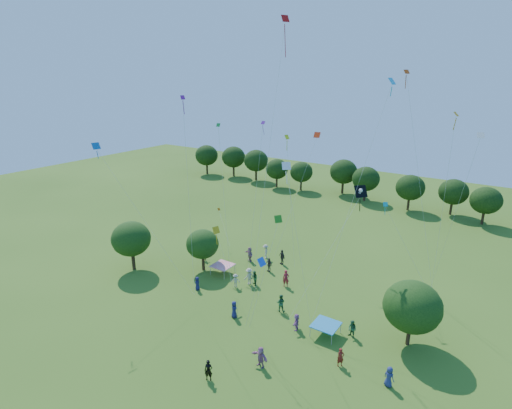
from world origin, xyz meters
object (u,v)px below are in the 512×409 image
(near_tree_north, at_px, (202,244))
(tent_red_stripe, at_px, (223,265))
(near_tree_east, at_px, (412,307))
(man_in_black, at_px, (208,370))
(near_tree_west, at_px, (131,239))
(pirate_kite, at_px, (359,194))
(tent_blue, at_px, (326,325))
(red_high_kite, at_px, (279,74))

(near_tree_north, bearing_deg, tent_red_stripe, 11.12)
(near_tree_east, bearing_deg, man_in_black, -132.04)
(near_tree_west, bearing_deg, near_tree_east, 6.74)
(near_tree_west, height_order, pirate_kite, pirate_kite)
(tent_blue, bearing_deg, near_tree_north, 168.33)
(near_tree_east, xyz_separation_m, man_in_black, (-11.33, -12.56, -2.80))
(pirate_kite, bearing_deg, man_in_black, -111.70)
(near_tree_north, xyz_separation_m, tent_blue, (17.07, -3.53, -2.22))
(near_tree_west, relative_size, tent_red_stripe, 2.66)
(near_tree_east, bearing_deg, near_tree_north, 178.03)
(man_in_black, relative_size, pirate_kite, 0.15)
(near_tree_west, height_order, tent_blue, near_tree_west)
(near_tree_north, height_order, near_tree_east, near_tree_east)
(near_tree_west, height_order, man_in_black, near_tree_west)
(man_in_black, bearing_deg, red_high_kite, 76.60)
(near_tree_west, distance_m, man_in_black, 21.24)
(man_in_black, distance_m, red_high_kite, 26.77)
(tent_blue, height_order, man_in_black, man_in_black)
(man_in_black, height_order, pirate_kite, pirate_kite)
(red_high_kite, bearing_deg, tent_red_stripe, -158.61)
(tent_red_stripe, bearing_deg, near_tree_west, -152.65)
(man_in_black, xyz_separation_m, pirate_kite, (5.58, 14.03, 11.12))
(tent_blue, distance_m, pirate_kite, 11.72)
(near_tree_west, relative_size, near_tree_east, 1.01)
(tent_red_stripe, relative_size, red_high_kite, 0.09)
(near_tree_east, distance_m, tent_blue, 7.36)
(near_tree_east, bearing_deg, tent_blue, -156.69)
(near_tree_north, bearing_deg, man_in_black, -47.93)
(near_tree_west, relative_size, red_high_kite, 0.23)
(tent_red_stripe, height_order, pirate_kite, pirate_kite)
(near_tree_west, distance_m, tent_red_stripe, 10.98)
(man_in_black, bearing_deg, pirate_kite, 41.40)
(near_tree_north, height_order, tent_red_stripe, near_tree_north)
(tent_red_stripe, bearing_deg, near_tree_north, -168.88)
(tent_red_stripe, bearing_deg, man_in_black, -55.30)
(pirate_kite, bearing_deg, tent_red_stripe, -179.34)
(pirate_kite, bearing_deg, near_tree_east, -14.30)
(tent_blue, xyz_separation_m, pirate_kite, (0.57, 4.19, 10.93))
(tent_blue, xyz_separation_m, red_high_kite, (-8.87, 6.26, 20.84))
(near_tree_east, relative_size, pirate_kite, 0.51)
(near_tree_east, distance_m, man_in_black, 17.14)
(tent_blue, height_order, pirate_kite, pirate_kite)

